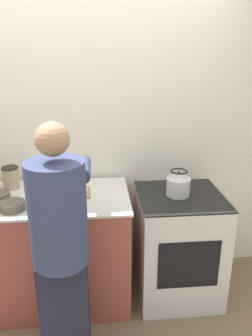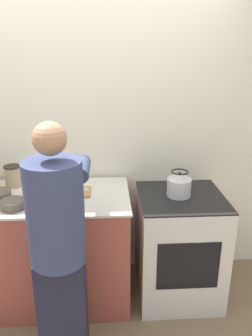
# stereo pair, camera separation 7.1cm
# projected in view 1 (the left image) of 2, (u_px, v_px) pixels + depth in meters

# --- Properties ---
(ground_plane) EXTENTS (12.00, 12.00, 0.00)m
(ground_plane) POSITION_uv_depth(u_px,v_px,m) (91.00, 324.00, 2.52)
(ground_plane) COLOR #7A664C
(wall_back) EXTENTS (8.00, 0.05, 2.60)m
(wall_back) POSITION_uv_depth(u_px,v_px,m) (87.00, 136.00, 2.80)
(wall_back) COLOR silver
(wall_back) RESTS_ON ground_plane
(counter) EXTENTS (1.40, 0.72, 0.93)m
(counter) POSITION_uv_depth(u_px,v_px,m) (43.00, 249.00, 2.66)
(counter) COLOR #9E4C42
(counter) RESTS_ON ground_plane
(oven) EXTENTS (0.67, 0.66, 0.91)m
(oven) POSITION_uv_depth(u_px,v_px,m) (178.00, 245.00, 2.73)
(oven) COLOR silver
(oven) RESTS_ON ground_plane
(person) EXTENTS (0.39, 0.62, 1.63)m
(person) POSITION_uv_depth(u_px,v_px,m) (60.00, 243.00, 1.99)
(person) COLOR #1E2036
(person) RESTS_ON ground_plane
(cutting_board) EXTENTS (0.39, 0.20, 0.02)m
(cutting_board) POSITION_uv_depth(u_px,v_px,m) (65.00, 193.00, 2.54)
(cutting_board) COLOR #A87A4C
(cutting_board) RESTS_ON counter
(knife) EXTENTS (0.26, 0.10, 0.01)m
(knife) POSITION_uv_depth(u_px,v_px,m) (70.00, 192.00, 2.53)
(knife) COLOR silver
(knife) RESTS_ON cutting_board
(kettle) EXTENTS (0.19, 0.19, 0.21)m
(kettle) POSITION_uv_depth(u_px,v_px,m) (178.00, 185.00, 2.56)
(kettle) COLOR silver
(kettle) RESTS_ON oven
(bowl_mixing) EXTENTS (0.18, 0.18, 0.06)m
(bowl_mixing) POSITION_uv_depth(u_px,v_px,m) (13.00, 206.00, 2.29)
(bowl_mixing) COLOR brown
(bowl_mixing) RESTS_ON counter
(canister_jar) EXTENTS (0.13, 0.13, 0.18)m
(canister_jar) POSITION_uv_depth(u_px,v_px,m) (11.00, 177.00, 2.64)
(canister_jar) COLOR tan
(canister_jar) RESTS_ON counter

